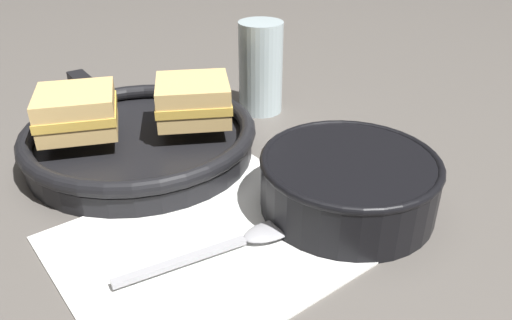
% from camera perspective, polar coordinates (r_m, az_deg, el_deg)
% --- Properties ---
extents(ground_plane, '(4.00, 4.00, 0.00)m').
position_cam_1_polar(ground_plane, '(0.53, -3.87, -3.25)').
color(ground_plane, '#56514C').
extents(napkin, '(0.28, 0.25, 0.00)m').
position_cam_1_polar(napkin, '(0.46, -5.15, -9.36)').
color(napkin, white).
rests_on(napkin, ground_plane).
extents(soup_bowl, '(0.17, 0.17, 0.06)m').
position_cam_1_polar(soup_bowl, '(0.49, 10.52, -2.23)').
color(soup_bowl, black).
rests_on(soup_bowl, ground_plane).
extents(spoon, '(0.17, 0.03, 0.01)m').
position_cam_1_polar(spoon, '(0.45, -0.88, -8.93)').
color(spoon, '#9E9EA3').
rests_on(spoon, napkin).
extents(skillet, '(0.27, 0.38, 0.04)m').
position_cam_1_polar(skillet, '(0.60, -13.10, 2.34)').
color(skillet, black).
rests_on(skillet, ground_plane).
extents(sandwich_near_left, '(0.11, 0.10, 0.05)m').
position_cam_1_polar(sandwich_near_left, '(0.58, -19.78, 5.26)').
color(sandwich_near_left, '#DBB26B').
rests_on(sandwich_near_left, skillet).
extents(sandwich_near_right, '(0.11, 0.11, 0.05)m').
position_cam_1_polar(sandwich_near_right, '(0.58, -7.19, 6.83)').
color(sandwich_near_right, '#DBB26B').
rests_on(sandwich_near_right, skillet).
extents(drinking_glass, '(0.06, 0.06, 0.12)m').
position_cam_1_polar(drinking_glass, '(0.69, 0.53, 10.49)').
color(drinking_glass, silver).
rests_on(drinking_glass, ground_plane).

